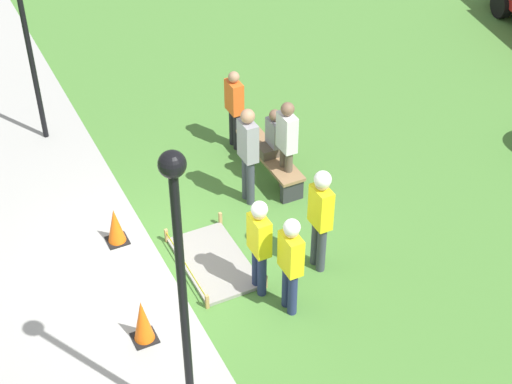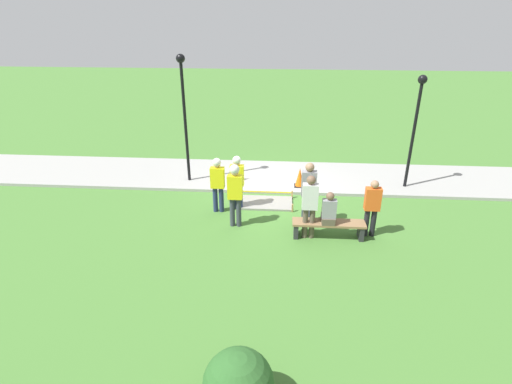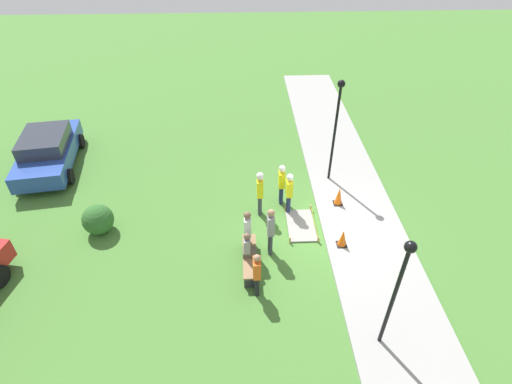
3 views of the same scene
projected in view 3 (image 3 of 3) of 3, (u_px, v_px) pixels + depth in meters
The scene contains 17 objects.
ground_plane at pixel (322, 229), 14.12m from camera, with size 60.00×60.00×0.00m, color #477A33.
sidewalk at pixel (362, 227), 14.14m from camera, with size 28.00×2.87×0.10m.
wet_concrete_patch at pixel (301, 225), 14.24m from camera, with size 1.71×1.01×0.25m.
traffic_cone_near_patch at pixel (343, 238), 13.19m from camera, with size 0.34×0.34×0.65m.
traffic_cone_far_patch at pixel (339, 196), 14.88m from camera, with size 0.34×0.34×0.73m.
park_bench at pixel (250, 258), 12.61m from camera, with size 1.91×0.44×0.46m.
person_seated_on_bench at pixel (248, 246), 12.34m from camera, with size 0.36×0.44×0.89m.
worker_supervisor at pixel (289, 190), 14.29m from camera, with size 0.40×0.24×1.69m.
worker_assistant at pixel (282, 181), 14.71m from camera, with size 0.40×0.24×1.69m.
worker_trainee at pixel (260, 190), 14.14m from camera, with size 0.40×0.26×1.83m.
bystander_in_orange_shirt at pixel (257, 272), 11.40m from camera, with size 0.40×0.22×1.60m.
bystander_in_gray_shirt at pixel (248, 231), 12.61m from camera, with size 0.40×0.23×1.77m.
bystander_in_white_shirt at pixel (271, 229), 12.61m from camera, with size 0.40×0.24×1.84m.
lamppost_near at pixel (337, 118), 14.74m from camera, with size 0.28×0.28×4.19m.
lamppost_far at pixel (399, 281), 9.12m from camera, with size 0.28×0.28×3.65m.
parked_car_blue at pixel (48, 150), 16.77m from camera, with size 4.83×2.67×1.57m.
shrub_rounded_near at pixel (98, 220), 13.73m from camera, with size 1.06×1.06×1.06m.
Camera 3 is at (-10.23, 2.76, 9.71)m, focal length 28.00 mm.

